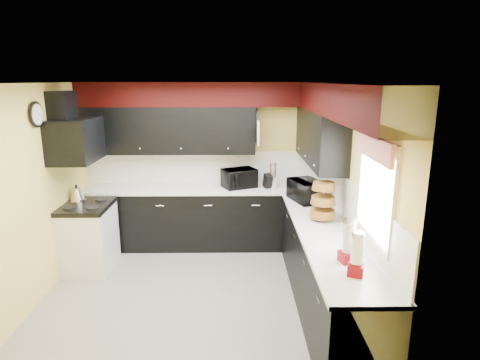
# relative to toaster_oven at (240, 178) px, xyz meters

# --- Properties ---
(ground) EXTENTS (3.60, 3.60, 0.00)m
(ground) POSITION_rel_toaster_oven_xyz_m (-0.56, -1.52, -1.08)
(ground) COLOR gray
(ground) RESTS_ON ground
(wall_back) EXTENTS (3.60, 0.06, 2.50)m
(wall_back) POSITION_rel_toaster_oven_xyz_m (-0.56, 0.28, 0.17)
(wall_back) COLOR #E0C666
(wall_back) RESTS_ON ground
(wall_right) EXTENTS (0.06, 3.60, 2.50)m
(wall_right) POSITION_rel_toaster_oven_xyz_m (1.24, -1.52, 0.17)
(wall_right) COLOR #E0C666
(wall_right) RESTS_ON ground
(wall_left) EXTENTS (0.06, 3.60, 2.50)m
(wall_left) POSITION_rel_toaster_oven_xyz_m (-2.36, -1.52, 0.17)
(wall_left) COLOR #E0C666
(wall_left) RESTS_ON ground
(ceiling) EXTENTS (3.60, 3.60, 0.06)m
(ceiling) POSITION_rel_toaster_oven_xyz_m (-0.56, -1.52, 1.42)
(ceiling) COLOR white
(ceiling) RESTS_ON wall_back
(cab_back) EXTENTS (3.60, 0.60, 0.90)m
(cab_back) POSITION_rel_toaster_oven_xyz_m (-0.56, -0.02, -0.63)
(cab_back) COLOR black
(cab_back) RESTS_ON ground
(cab_right) EXTENTS (0.60, 3.00, 0.90)m
(cab_right) POSITION_rel_toaster_oven_xyz_m (0.94, -1.82, -0.63)
(cab_right) COLOR black
(cab_right) RESTS_ON ground
(counter_back) EXTENTS (3.62, 0.64, 0.04)m
(counter_back) POSITION_rel_toaster_oven_xyz_m (-0.56, -0.02, -0.16)
(counter_back) COLOR white
(counter_back) RESTS_ON cab_back
(counter_right) EXTENTS (0.64, 3.02, 0.04)m
(counter_right) POSITION_rel_toaster_oven_xyz_m (0.94, -1.82, -0.16)
(counter_right) COLOR white
(counter_right) RESTS_ON cab_right
(splash_back) EXTENTS (3.60, 0.02, 0.50)m
(splash_back) POSITION_rel_toaster_oven_xyz_m (-0.56, 0.27, 0.11)
(splash_back) COLOR white
(splash_back) RESTS_ON counter_back
(splash_right) EXTENTS (0.02, 3.60, 0.50)m
(splash_right) POSITION_rel_toaster_oven_xyz_m (1.23, -1.52, 0.11)
(splash_right) COLOR white
(splash_right) RESTS_ON counter_right
(upper_back) EXTENTS (2.60, 0.35, 0.70)m
(upper_back) POSITION_rel_toaster_oven_xyz_m (-1.06, 0.10, 0.72)
(upper_back) COLOR black
(upper_back) RESTS_ON wall_back
(upper_right) EXTENTS (0.35, 1.80, 0.70)m
(upper_right) POSITION_rel_toaster_oven_xyz_m (1.06, -0.62, 0.72)
(upper_right) COLOR black
(upper_right) RESTS_ON wall_right
(soffit_back) EXTENTS (3.60, 0.36, 0.35)m
(soffit_back) POSITION_rel_toaster_oven_xyz_m (-0.56, 0.10, 1.24)
(soffit_back) COLOR black
(soffit_back) RESTS_ON wall_back
(soffit_right) EXTENTS (0.36, 3.24, 0.35)m
(soffit_right) POSITION_rel_toaster_oven_xyz_m (1.06, -1.70, 1.24)
(soffit_right) COLOR black
(soffit_right) RESTS_ON wall_right
(stove) EXTENTS (0.60, 0.75, 0.86)m
(stove) POSITION_rel_toaster_oven_xyz_m (-2.06, -0.77, -0.65)
(stove) COLOR white
(stove) RESTS_ON ground
(cooktop) EXTENTS (0.62, 0.77, 0.06)m
(cooktop) POSITION_rel_toaster_oven_xyz_m (-2.06, -0.77, -0.19)
(cooktop) COLOR black
(cooktop) RESTS_ON stove
(hood) EXTENTS (0.50, 0.78, 0.55)m
(hood) POSITION_rel_toaster_oven_xyz_m (-2.11, -0.77, 0.70)
(hood) COLOR black
(hood) RESTS_ON wall_left
(hood_duct) EXTENTS (0.24, 0.40, 0.40)m
(hood_duct) POSITION_rel_toaster_oven_xyz_m (-2.24, -0.77, 1.12)
(hood_duct) COLOR black
(hood_duct) RESTS_ON wall_left
(window) EXTENTS (0.03, 0.86, 0.96)m
(window) POSITION_rel_toaster_oven_xyz_m (1.22, -2.42, 0.47)
(window) COLOR white
(window) RESTS_ON wall_right
(valance) EXTENTS (0.04, 0.88, 0.20)m
(valance) POSITION_rel_toaster_oven_xyz_m (1.17, -2.42, 0.87)
(valance) COLOR red
(valance) RESTS_ON wall_right
(pan_top) EXTENTS (0.03, 0.22, 0.40)m
(pan_top) POSITION_rel_toaster_oven_xyz_m (0.26, 0.03, 0.92)
(pan_top) COLOR black
(pan_top) RESTS_ON upper_back
(pan_mid) EXTENTS (0.03, 0.28, 0.46)m
(pan_mid) POSITION_rel_toaster_oven_xyz_m (0.26, -0.10, 0.67)
(pan_mid) COLOR black
(pan_mid) RESTS_ON upper_back
(pan_low) EXTENTS (0.03, 0.24, 0.42)m
(pan_low) POSITION_rel_toaster_oven_xyz_m (0.26, 0.16, 0.64)
(pan_low) COLOR black
(pan_low) RESTS_ON upper_back
(cut_board) EXTENTS (0.03, 0.26, 0.35)m
(cut_board) POSITION_rel_toaster_oven_xyz_m (0.27, -0.22, 0.72)
(cut_board) COLOR white
(cut_board) RESTS_ON upper_back
(baskets) EXTENTS (0.27, 0.27, 0.50)m
(baskets) POSITION_rel_toaster_oven_xyz_m (0.96, -1.47, 0.10)
(baskets) COLOR brown
(baskets) RESTS_ON upper_right
(clock) EXTENTS (0.03, 0.30, 0.30)m
(clock) POSITION_rel_toaster_oven_xyz_m (-2.33, -1.27, 1.07)
(clock) COLOR black
(clock) RESTS_ON wall_left
(deco_plate) EXTENTS (0.03, 0.24, 0.24)m
(deco_plate) POSITION_rel_toaster_oven_xyz_m (1.21, -1.87, 1.17)
(deco_plate) COLOR white
(deco_plate) RESTS_ON wall_right
(toaster_oven) EXTENTS (0.61, 0.57, 0.28)m
(toaster_oven) POSITION_rel_toaster_oven_xyz_m (0.00, 0.00, 0.00)
(toaster_oven) COLOR black
(toaster_oven) RESTS_ON counter_back
(microwave) EXTENTS (0.49, 0.60, 0.28)m
(microwave) POSITION_rel_toaster_oven_xyz_m (0.89, -0.72, 0.00)
(microwave) COLOR black
(microwave) RESTS_ON counter_right
(utensil_crock) EXTENTS (0.18, 0.18, 0.15)m
(utensil_crock) POSITION_rel_toaster_oven_xyz_m (0.51, -0.02, -0.06)
(utensil_crock) COLOR white
(utensil_crock) RESTS_ON counter_back
(knife_block) EXTENTS (0.14, 0.16, 0.21)m
(knife_block) POSITION_rel_toaster_oven_xyz_m (0.43, -0.06, -0.03)
(knife_block) COLOR black
(knife_block) RESTS_ON counter_back
(kettle) EXTENTS (0.20, 0.20, 0.18)m
(kettle) POSITION_rel_toaster_oven_xyz_m (-2.24, -0.59, -0.07)
(kettle) COLOR #BABABE
(kettle) RESTS_ON cooktop
(dispenser_a) EXTENTS (0.17, 0.17, 0.38)m
(dispenser_a) POSITION_rel_toaster_oven_xyz_m (0.95, -2.60, 0.05)
(dispenser_a) COLOR #62090D
(dispenser_a) RESTS_ON counter_right
(dispenser_b) EXTENTS (0.17, 0.17, 0.34)m
(dispenser_b) POSITION_rel_toaster_oven_xyz_m (0.95, -2.85, 0.03)
(dispenser_b) COLOR #5E0001
(dispenser_b) RESTS_ON counter_right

